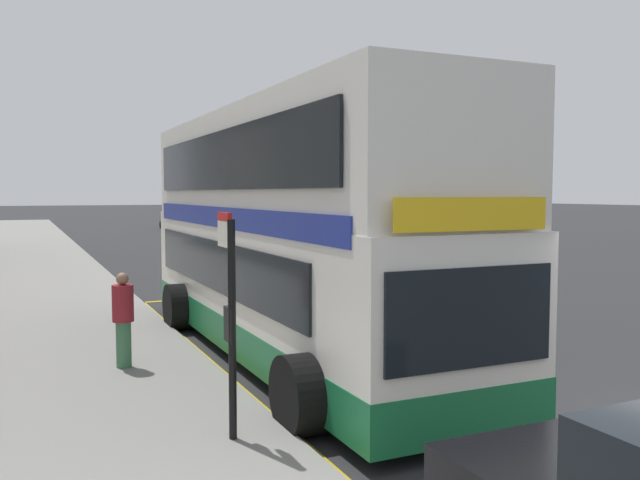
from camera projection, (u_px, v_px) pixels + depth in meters
ground_plane at (154, 246)px, 37.11m from camera, size 260.00×260.00×0.00m
pavement_near at (17, 249)px, 34.21m from camera, size 6.00×76.00×0.14m
double_decker_bus at (287, 242)px, 11.97m from camera, size 3.20×10.76×4.40m
bus_bay_markings at (287, 357)px, 11.91m from camera, size 2.89×14.32×0.01m
bus_stop_sign at (230, 305)px, 7.54m from camera, size 0.09×0.51×2.58m
parked_car_grey_kerbside at (176, 219)px, 54.17m from camera, size 2.09×4.20×1.62m
pedestrian_waiting_near_sign at (123, 316)px, 10.63m from camera, size 0.34×0.34×1.53m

